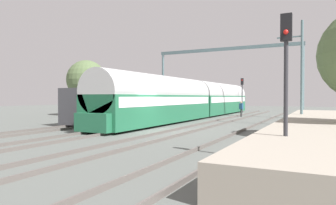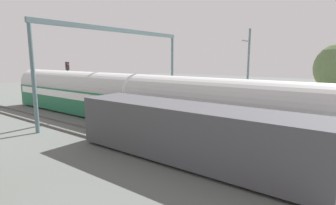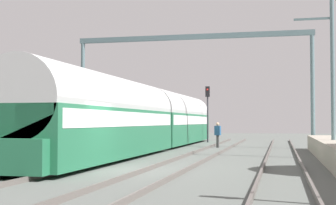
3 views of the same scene
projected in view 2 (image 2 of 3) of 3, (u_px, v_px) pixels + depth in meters
ground at (320, 149)px, 15.21m from camera, size 120.00×120.00×0.00m
track_far_west at (299, 188)px, 10.39m from camera, size 1.52×60.00×0.16m
track_west at (315, 158)px, 13.60m from camera, size 1.51×60.00×0.16m
track_east at (325, 139)px, 16.80m from camera, size 1.51×60.00×0.16m
track_far_east at (331, 126)px, 20.00m from camera, size 1.52×60.00×0.16m
platform at (311, 111)px, 24.14m from camera, size 4.40×28.00×0.90m
passenger_train at (137, 100)px, 20.68m from camera, size 2.93×32.85×3.82m
freight_car at (188, 133)px, 13.24m from camera, size 2.80×13.00×2.70m
person_crossing at (136, 101)px, 26.11m from camera, size 0.45×0.33×1.73m
railway_signal_far at (68, 77)px, 29.28m from camera, size 0.36×0.30×4.81m
catenary_gantry at (120, 50)px, 23.93m from camera, size 16.55×0.28×7.86m
catenary_pole_east_mid at (248, 69)px, 25.65m from camera, size 1.90×0.20×8.00m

